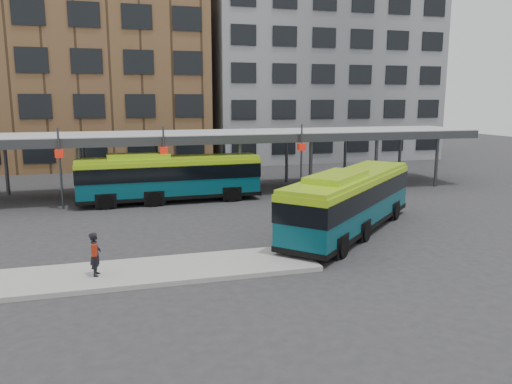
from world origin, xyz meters
name	(u,v)px	position (x,y,z in m)	size (l,w,h in m)	color
ground	(253,242)	(0.00, 0.00, 0.00)	(120.00, 120.00, 0.00)	#28282B
boarding_island	(132,273)	(-5.50, -3.00, 0.09)	(14.00, 3.00, 0.18)	gray
canopy	(202,136)	(-0.06, 12.87, 3.91)	(40.00, 6.53, 4.80)	#999B9E
building_brick	(66,51)	(-10.00, 32.00, 11.00)	(26.00, 14.00, 22.00)	brown
building_grey	(315,66)	(16.00, 32.00, 10.00)	(24.00, 14.00, 20.00)	slate
bus_front	(350,200)	(4.98, 0.33, 1.64)	(9.97, 9.55, 3.14)	#06404B
bus_rear	(169,177)	(-2.69, 10.14, 1.62)	(11.34, 2.79, 3.11)	#06404B
pedestrian	(95,254)	(-6.73, -3.15, 0.99)	(0.44, 0.64, 1.59)	black
bike_rack	(372,179)	(12.61, 12.01, 0.48)	(4.83, 1.66, 1.08)	slate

